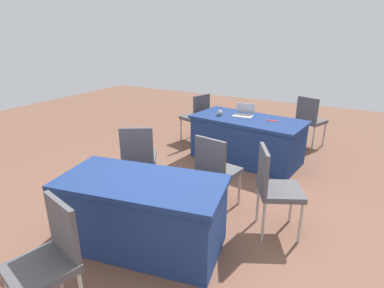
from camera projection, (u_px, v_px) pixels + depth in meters
ground_plane at (180, 224)px, 3.60m from camera, size 14.40×14.40×0.00m
table_foreground at (247, 139)px, 5.26m from camera, size 1.91×1.09×0.75m
table_mid_left at (143, 213)px, 3.13m from camera, size 1.75×1.09×0.75m
chair_near_front at (49, 256)px, 2.27m from camera, size 0.54×0.54×0.96m
chair_tucked_left at (310, 118)px, 5.86m from camera, size 0.57×0.57×0.97m
chair_tucked_right at (139, 155)px, 4.12m from camera, size 0.60×0.60×0.97m
chair_aisle at (216, 168)px, 3.75m from camera, size 0.51×0.51×0.96m
chair_by_pillar at (274, 185)px, 3.29m from camera, size 0.59×0.59×0.98m
chair_back_row at (197, 115)px, 6.11m from camera, size 0.55×0.55×0.96m
laptop_silver at (244, 113)px, 5.28m from camera, size 0.33×0.31×0.21m
yarn_ball at (220, 113)px, 5.29m from camera, size 0.10×0.10×0.10m
scissors_red at (272, 121)px, 4.98m from camera, size 0.18×0.06×0.01m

